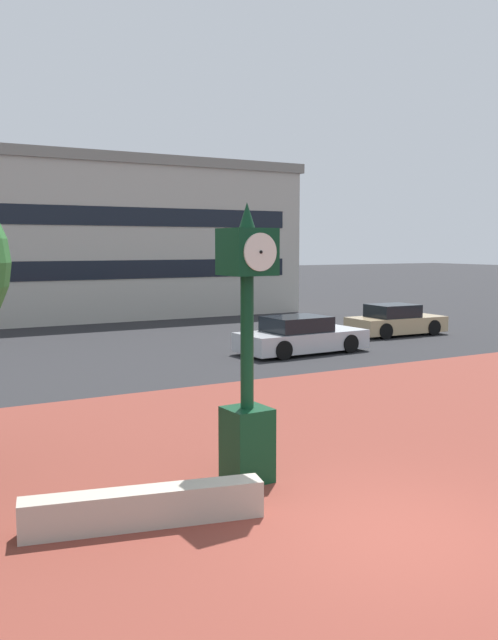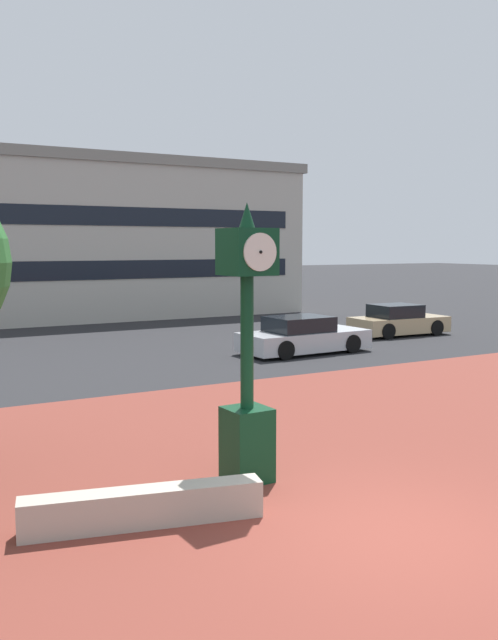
# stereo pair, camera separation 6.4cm
# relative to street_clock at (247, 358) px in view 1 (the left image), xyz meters

# --- Properties ---
(ground_plane) EXTENTS (200.00, 200.00, 0.00)m
(ground_plane) POSITION_rel_street_clock_xyz_m (0.67, -2.68, -1.97)
(ground_plane) COLOR #262628
(plaza_brick_paving) EXTENTS (44.00, 13.65, 0.01)m
(plaza_brick_paving) POSITION_rel_street_clock_xyz_m (0.67, 0.15, -1.96)
(plaza_brick_paving) COLOR brown
(plaza_brick_paving) RESTS_ON ground
(planter_wall) EXTENTS (3.21, 1.11, 0.50)m
(planter_wall) POSITION_rel_street_clock_xyz_m (-2.04, -0.84, -1.72)
(planter_wall) COLOR #ADA393
(planter_wall) RESTS_ON ground
(street_clock) EXTENTS (0.74, 0.84, 4.36)m
(street_clock) POSITION_rel_street_clock_xyz_m (0.00, 0.00, 0.00)
(street_clock) COLOR #0C381E
(street_clock) RESTS_ON ground
(car_street_near) EXTENTS (4.12, 2.01, 1.28)m
(car_street_near) POSITION_rel_street_clock_xyz_m (14.05, 12.30, -1.40)
(car_street_near) COLOR tan
(car_street_near) RESTS_ON ground
(car_street_far) EXTENTS (4.61, 2.11, 1.28)m
(car_street_far) POSITION_rel_street_clock_xyz_m (7.94, 10.27, -1.40)
(car_street_far) COLOR #B7BABF
(car_street_far) RESTS_ON ground
(civic_building) EXTENTS (23.07, 11.74, 8.12)m
(civic_building) POSITION_rel_street_clock_xyz_m (4.72, 28.18, 2.10)
(civic_building) COLOR #B2ADA3
(civic_building) RESTS_ON ground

